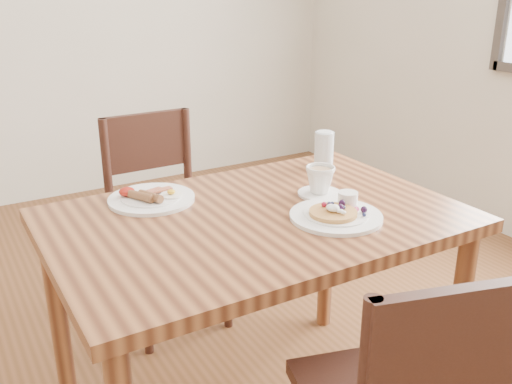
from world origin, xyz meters
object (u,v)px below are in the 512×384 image
pancake_plate (337,213)px  breakfast_plate (150,198)px  water_glass (324,150)px  dining_table (256,244)px  teacup_saucer (320,182)px  chair_far (162,210)px

pancake_plate → breakfast_plate: 0.58m
pancake_plate → water_glass: size_ratio=2.04×
dining_table → pancake_plate: (0.19, -0.14, 0.11)m
breakfast_plate → water_glass: size_ratio=2.04×
teacup_saucer → water_glass: water_glass is taller
teacup_saucer → dining_table: bearing=-172.2°
pancake_plate → water_glass: 0.48m
pancake_plate → chair_far: bearing=102.6°
dining_table → chair_far: (-0.01, 0.76, -0.16)m
breakfast_plate → teacup_saucer: bearing=-24.5°
dining_table → teacup_saucer: (0.26, 0.04, 0.14)m
breakfast_plate → teacup_saucer: 0.54m
pancake_plate → teacup_saucer: teacup_saucer is taller
dining_table → pancake_plate: size_ratio=4.44×
dining_table → breakfast_plate: breakfast_plate is taller
chair_far → pancake_plate: size_ratio=3.26×
dining_table → teacup_saucer: size_ratio=8.57×
dining_table → breakfast_plate: (-0.23, 0.26, 0.11)m
breakfast_plate → water_glass: bearing=0.1°
dining_table → teacup_saucer: bearing=7.8°
pancake_plate → breakfast_plate: pancake_plate is taller
teacup_saucer → chair_far: bearing=110.4°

